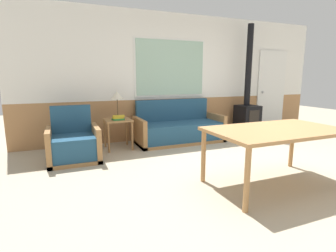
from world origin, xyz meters
name	(u,v)px	position (x,y,z in m)	size (l,w,h in m)	color
ground_plane	(264,173)	(0.00, 0.00, 0.00)	(16.00, 16.00, 0.00)	#B2A58C
wall_back	(184,77)	(-0.02, 2.63, 1.36)	(7.20, 0.09, 2.70)	#AD7A4C
couch	(179,130)	(-0.36, 2.14, 0.26)	(1.83, 0.81, 0.88)	#9E7042
armchair	(74,145)	(-2.49, 1.66, 0.27)	(0.81, 0.75, 0.88)	#9E7042
side_table	(118,125)	(-1.66, 2.11, 0.46)	(0.50, 0.50, 0.57)	#9E7042
table_lamp	(117,97)	(-1.64, 2.20, 0.98)	(0.24, 0.24, 0.52)	#4C3823
book_stack	(118,118)	(-1.66, 2.02, 0.61)	(0.24, 0.19, 0.09)	#2D7F3D
dining_table	(276,134)	(-0.19, -0.36, 0.66)	(1.67, 0.98, 0.73)	#B27F4C
wood_stove	(248,107)	(1.45, 2.20, 0.65)	(0.47, 0.48, 2.53)	black
entry_door	(271,90)	(2.49, 2.57, 1.01)	(0.87, 0.09, 2.01)	white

